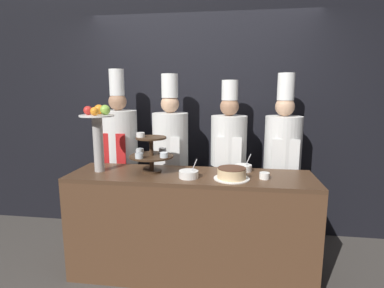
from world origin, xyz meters
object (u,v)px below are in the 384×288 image
Objects in this scene: serving_bowl_near at (189,174)px; chef_left at (120,152)px; chef_right at (282,158)px; fruit_pedestal at (98,129)px; cup_white at (264,176)px; chef_center_left at (171,154)px; tiered_stand at (151,152)px; serving_bowl_far at (243,168)px; chef_center_right at (228,157)px; cake_round at (232,174)px.

chef_left reaches higher than serving_bowl_near.
serving_bowl_near is 0.09× the size of chef_right.
serving_bowl_near is at bearing -6.72° from fruit_pedestal.
fruit_pedestal reaches higher than cup_white.
chef_center_left is at bearing -180.00° from chef_right.
chef_left reaches higher than tiered_stand.
serving_bowl_far reaches higher than cup_white.
chef_center_right is at bearing 27.45° from fruit_pedestal.
fruit_pedestal is at bearing -85.64° from chef_left.
chef_center_right reaches higher than serving_bowl_near.
chef_right reaches higher than fruit_pedestal.
chef_center_left is 1.04× the size of chef_center_right.
chef_left is 0.57m from chef_center_left.
cup_white is 0.70m from chef_center_right.
serving_bowl_far is (0.81, 0.14, -0.15)m from tiered_stand.
cake_round is at bearing -111.00° from serving_bowl_far.
serving_bowl_near is (0.83, -0.10, -0.35)m from fruit_pedestal.
fruit_pedestal is at bearing -160.63° from chef_right.
chef_center_right is (-0.04, 0.67, -0.01)m from cake_round.
chef_left is at bearing 132.75° from tiered_stand.
cake_round is 0.17× the size of chef_center_right.
tiered_stand is 2.38× the size of serving_bowl_near.
tiered_stand is 4.65× the size of cup_white.
chef_center_right is (-0.14, 0.41, 0.00)m from serving_bowl_far.
cup_white is 0.68m from chef_right.
chef_left is (-0.05, 0.59, -0.33)m from fruit_pedestal.
serving_bowl_near is 1.10m from chef_right.
chef_left is (-1.22, 0.67, 0.01)m from cake_round.
chef_center_left is (0.57, 0.00, -0.01)m from chef_left.
serving_bowl_near is 0.09× the size of chef_left.
serving_bowl_near is (0.36, -0.14, -0.15)m from tiered_stand.
chef_center_left reaches higher than chef_center_right.
fruit_pedestal reaches higher than tiered_stand.
chef_right is at bearing 24.45° from tiered_stand.
chef_left reaches higher than fruit_pedestal.
tiered_stand is 0.88m from chef_center_right.
serving_bowl_far is 0.86m from chef_center_left.
tiered_stand is 0.41m from serving_bowl_near.
serving_bowl_near reaches higher than serving_bowl_far.
cake_round is 3.52× the size of cup_white.
chef_center_right is at bearing 0.01° from chef_left.
chef_left is 1.07× the size of chef_center_right.
chef_center_left is 0.62m from chef_center_right.
cup_white is 0.62m from serving_bowl_near.
chef_right is at bearing 45.49° from serving_bowl_far.
chef_center_right reaches higher than cup_white.
cake_round is 0.16× the size of chef_right.
chef_center_right is (-0.31, 0.63, 0.01)m from cup_white.
serving_bowl_far is 0.09× the size of chef_right.
cake_round is 1.40m from chef_left.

